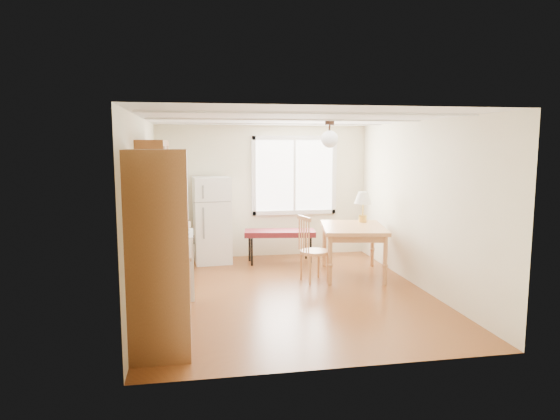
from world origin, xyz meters
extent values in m
cube|color=#5C2C13|center=(0.00, 0.00, 0.00)|extent=(4.60, 5.60, 0.12)
cube|color=white|center=(0.00, 0.00, 2.50)|extent=(4.60, 5.60, 0.12)
cube|color=beige|center=(0.00, 2.50, 1.25)|extent=(4.60, 0.10, 2.50)
cube|color=beige|center=(0.00, -2.50, 1.25)|extent=(4.60, 0.10, 2.50)
cube|color=beige|center=(-2.00, 0.00, 1.25)|extent=(0.10, 5.60, 2.50)
cube|color=beige|center=(2.00, 0.00, 1.25)|extent=(0.10, 5.60, 2.50)
cube|color=brown|center=(-1.70, -1.85, 1.05)|extent=(0.60, 0.60, 2.10)
cube|color=brown|center=(-1.70, -0.85, 0.43)|extent=(0.60, 1.10, 0.86)
cube|color=tan|center=(-1.69, -0.85, 0.88)|extent=(0.62, 1.14, 0.04)
cube|color=white|center=(-1.68, 0.20, 0.45)|extent=(0.65, 0.76, 0.90)
cube|color=brown|center=(-1.70, 0.95, 0.43)|extent=(0.60, 0.60, 0.86)
cube|color=brown|center=(-1.83, -0.15, 1.85)|extent=(0.33, 1.60, 0.70)
cube|color=white|center=(0.60, 2.48, 1.55)|extent=(1.50, 0.02, 1.35)
cylinder|color=black|center=(0.70, 0.40, 2.46)|extent=(0.14, 0.14, 0.06)
cylinder|color=black|center=(0.70, 0.40, 2.36)|extent=(0.03, 0.03, 0.16)
sphere|color=white|center=(0.70, 0.40, 2.22)|extent=(0.26, 0.26, 0.26)
cube|color=white|center=(-1.00, 2.12, 0.78)|extent=(0.69, 0.69, 1.56)
cube|color=gray|center=(-1.00, 1.80, 1.15)|extent=(0.64, 0.02, 0.02)
cube|color=gray|center=(-1.16, 1.78, 0.94)|extent=(0.03, 0.03, 0.94)
cube|color=#57141C|center=(0.21, 1.89, 0.54)|extent=(1.33, 0.65, 0.10)
cylinder|color=black|center=(-0.33, 1.71, 0.25)|extent=(0.04, 0.04, 0.49)
cylinder|color=black|center=(0.75, 1.71, 0.25)|extent=(0.04, 0.04, 0.49)
cylinder|color=black|center=(-0.33, 2.07, 0.25)|extent=(0.04, 0.04, 0.49)
cylinder|color=black|center=(0.75, 2.07, 0.25)|extent=(0.04, 0.04, 0.49)
cube|color=#B67846|center=(1.23, 0.80, 0.79)|extent=(1.22, 1.48, 0.06)
cube|color=#B67846|center=(1.23, 0.80, 0.71)|extent=(1.10, 1.36, 0.10)
cylinder|color=#B67846|center=(0.71, 0.31, 0.38)|extent=(0.07, 0.07, 0.76)
cylinder|color=#B67846|center=(1.54, 0.15, 0.38)|extent=(0.07, 0.07, 0.76)
cylinder|color=#B67846|center=(0.93, 1.46, 0.38)|extent=(0.07, 0.07, 0.76)
cylinder|color=#B67846|center=(1.76, 1.30, 0.38)|extent=(0.07, 0.07, 0.76)
cylinder|color=#B67846|center=(0.52, 0.55, 0.47)|extent=(0.46, 0.46, 0.05)
cylinder|color=#B67846|center=(0.41, 0.36, 0.23)|extent=(0.04, 0.04, 0.47)
cylinder|color=#B67846|center=(0.71, 0.43, 0.23)|extent=(0.04, 0.04, 0.47)
cylinder|color=#B67846|center=(0.34, 0.67, 0.23)|extent=(0.04, 0.04, 0.47)
cylinder|color=#B67846|center=(0.64, 0.74, 0.23)|extent=(0.04, 0.04, 0.47)
cylinder|color=gold|center=(1.53, 1.18, 0.88)|extent=(0.14, 0.14, 0.12)
cylinder|color=gold|center=(1.53, 1.18, 1.04)|extent=(0.02, 0.02, 0.20)
cone|color=white|center=(1.53, 1.18, 1.24)|extent=(0.30, 0.30, 0.20)
cube|color=black|center=(-1.72, -1.20, 0.94)|extent=(0.25, 0.28, 0.08)
cube|color=black|center=(-1.72, -1.30, 1.13)|extent=(0.20, 0.12, 0.29)
cylinder|color=black|center=(-1.72, -1.15, 1.04)|extent=(0.14, 0.14, 0.12)
cylinder|color=red|center=(-1.73, -0.64, 0.99)|extent=(0.13, 0.13, 0.19)
sphere|color=red|center=(-1.73, -0.64, 1.12)|extent=(0.07, 0.07, 0.07)
camera|label=1|loc=(-1.37, -6.90, 2.15)|focal=32.00mm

